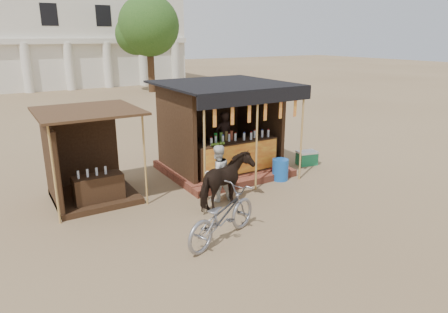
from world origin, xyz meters
name	(u,v)px	position (x,y,z in m)	size (l,w,h in m)	color
ground	(259,218)	(0.00, 0.00, 0.00)	(120.00, 120.00, 0.00)	#846B4C
main_stall	(222,140)	(1.01, 3.36, 1.02)	(3.60, 3.61, 2.78)	#974731
secondary_stall	(85,169)	(-3.17, 3.24, 0.85)	(2.40, 2.40, 2.38)	#372314
cow	(226,182)	(-0.33, 0.95, 0.67)	(0.72, 1.59, 1.34)	black
motorbike	(222,216)	(-1.28, -0.43, 0.55)	(0.73, 2.09, 1.10)	gray
bystander	(218,173)	(-0.29, 1.45, 0.74)	(0.72, 0.56, 1.48)	silver
blue_barrel	(280,170)	(2.07, 1.80, 0.32)	(0.47, 0.47, 0.63)	#1653AB
red_crate	(279,173)	(2.16, 1.96, 0.14)	(0.37, 0.41, 0.28)	maroon
cooler	(307,158)	(3.75, 2.49, 0.23)	(0.72, 0.57, 0.46)	#197144
background_building	(18,37)	(-2.00, 29.94, 3.98)	(26.00, 7.45, 8.18)	silver
tree	(146,28)	(5.81, 22.14, 4.63)	(4.50, 4.40, 7.00)	#382314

